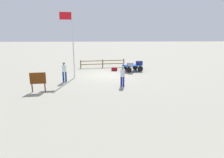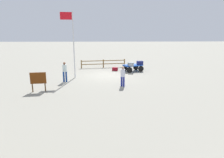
{
  "view_description": "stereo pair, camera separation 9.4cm",
  "coord_description": "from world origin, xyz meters",
  "px_view_note": "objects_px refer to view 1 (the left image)",
  "views": [
    {
      "loc": [
        0.31,
        18.1,
        4.05
      ],
      "look_at": [
        -0.16,
        6.0,
        1.1
      ],
      "focal_mm": 31.75,
      "sensor_mm": 36.0,
      "label": 1
    },
    {
      "loc": [
        0.21,
        18.1,
        4.05
      ],
      "look_at": [
        -0.16,
        6.0,
        1.1
      ],
      "focal_mm": 31.75,
      "sensor_mm": 36.0,
      "label": 2
    }
  ],
  "objects_px": {
    "suitcase_olive": "(139,63)",
    "suitcase_grey": "(131,64)",
    "signboard": "(38,79)",
    "flagpole": "(71,39)",
    "luggage_cart": "(132,67)",
    "worker_lead": "(123,75)",
    "worker_trailing": "(64,71)",
    "suitcase_maroon": "(130,64)",
    "suitcase_navy": "(114,69)"
  },
  "relations": [
    {
      "from": "suitcase_olive",
      "to": "suitcase_navy",
      "type": "bearing_deg",
      "value": -5.55
    },
    {
      "from": "suitcase_navy",
      "to": "worker_trailing",
      "type": "relative_size",
      "value": 0.39
    },
    {
      "from": "worker_trailing",
      "to": "suitcase_olive",
      "type": "bearing_deg",
      "value": -147.69
    },
    {
      "from": "luggage_cart",
      "to": "suitcase_navy",
      "type": "bearing_deg",
      "value": -11.93
    },
    {
      "from": "suitcase_grey",
      "to": "worker_trailing",
      "type": "bearing_deg",
      "value": 31.3
    },
    {
      "from": "suitcase_olive",
      "to": "worker_lead",
      "type": "distance_m",
      "value": 6.2
    },
    {
      "from": "luggage_cart",
      "to": "flagpole",
      "type": "relative_size",
      "value": 0.39
    },
    {
      "from": "suitcase_grey",
      "to": "suitcase_navy",
      "type": "relative_size",
      "value": 0.87
    },
    {
      "from": "worker_trailing",
      "to": "signboard",
      "type": "height_order",
      "value": "worker_trailing"
    },
    {
      "from": "suitcase_grey",
      "to": "worker_lead",
      "type": "xyz_separation_m",
      "value": [
        1.26,
        5.01,
        0.02
      ]
    },
    {
      "from": "suitcase_olive",
      "to": "suitcase_grey",
      "type": "distance_m",
      "value": 1.25
    },
    {
      "from": "suitcase_olive",
      "to": "suitcase_navy",
      "type": "height_order",
      "value": "suitcase_olive"
    },
    {
      "from": "suitcase_maroon",
      "to": "suitcase_grey",
      "type": "relative_size",
      "value": 1.07
    },
    {
      "from": "suitcase_olive",
      "to": "signboard",
      "type": "bearing_deg",
      "value": 40.66
    },
    {
      "from": "luggage_cart",
      "to": "worker_trailing",
      "type": "relative_size",
      "value": 1.36
    },
    {
      "from": "suitcase_olive",
      "to": "suitcase_maroon",
      "type": "xyz_separation_m",
      "value": [
        1.04,
        0.51,
        -0.03
      ]
    },
    {
      "from": "luggage_cart",
      "to": "worker_trailing",
      "type": "bearing_deg",
      "value": 34.59
    },
    {
      "from": "luggage_cart",
      "to": "suitcase_grey",
      "type": "bearing_deg",
      "value": 69.86
    },
    {
      "from": "luggage_cart",
      "to": "suitcase_olive",
      "type": "distance_m",
      "value": 0.86
    },
    {
      "from": "luggage_cart",
      "to": "worker_lead",
      "type": "distance_m",
      "value": 5.86
    },
    {
      "from": "suitcase_maroon",
      "to": "worker_trailing",
      "type": "height_order",
      "value": "worker_trailing"
    },
    {
      "from": "flagpole",
      "to": "luggage_cart",
      "type": "bearing_deg",
      "value": -154.48
    },
    {
      "from": "worker_lead",
      "to": "signboard",
      "type": "bearing_deg",
      "value": 11.24
    },
    {
      "from": "suitcase_maroon",
      "to": "flagpole",
      "type": "bearing_deg",
      "value": 23.38
    },
    {
      "from": "suitcase_grey",
      "to": "worker_lead",
      "type": "height_order",
      "value": "worker_lead"
    },
    {
      "from": "suitcase_olive",
      "to": "worker_lead",
      "type": "relative_size",
      "value": 0.43
    },
    {
      "from": "suitcase_navy",
      "to": "worker_lead",
      "type": "xyz_separation_m",
      "value": [
        -0.29,
        6.03,
        0.7
      ]
    },
    {
      "from": "flagpole",
      "to": "worker_trailing",
      "type": "bearing_deg",
      "value": 73.28
    },
    {
      "from": "suitcase_maroon",
      "to": "worker_lead",
      "type": "distance_m",
      "value": 5.41
    },
    {
      "from": "suitcase_maroon",
      "to": "signboard",
      "type": "xyz_separation_m",
      "value": [
        7.03,
        6.43,
        0.04
      ]
    },
    {
      "from": "suitcase_maroon",
      "to": "flagpole",
      "type": "distance_m",
      "value": 6.35
    },
    {
      "from": "worker_lead",
      "to": "worker_trailing",
      "type": "relative_size",
      "value": 0.93
    },
    {
      "from": "worker_trailing",
      "to": "flagpole",
      "type": "distance_m",
      "value": 2.92
    },
    {
      "from": "suitcase_grey",
      "to": "suitcase_navy",
      "type": "bearing_deg",
      "value": -33.12
    },
    {
      "from": "luggage_cart",
      "to": "worker_lead",
      "type": "relative_size",
      "value": 1.45
    },
    {
      "from": "suitcase_grey",
      "to": "worker_lead",
      "type": "distance_m",
      "value": 5.17
    },
    {
      "from": "suitcase_grey",
      "to": "signboard",
      "type": "relative_size",
      "value": 0.41
    },
    {
      "from": "flagpole",
      "to": "suitcase_olive",
      "type": "bearing_deg",
      "value": -156.18
    },
    {
      "from": "suitcase_olive",
      "to": "suitcase_grey",
      "type": "height_order",
      "value": "suitcase_olive"
    },
    {
      "from": "suitcase_grey",
      "to": "flagpole",
      "type": "xyz_separation_m",
      "value": [
        5.38,
        2.04,
        2.56
      ]
    },
    {
      "from": "suitcase_maroon",
      "to": "worker_lead",
      "type": "relative_size",
      "value": 0.39
    },
    {
      "from": "worker_lead",
      "to": "flagpole",
      "type": "relative_size",
      "value": 0.27
    },
    {
      "from": "suitcase_olive",
      "to": "suitcase_grey",
      "type": "relative_size",
      "value": 1.19
    },
    {
      "from": "suitcase_olive",
      "to": "suitcase_maroon",
      "type": "distance_m",
      "value": 1.16
    },
    {
      "from": "suitcase_maroon",
      "to": "suitcase_grey",
      "type": "xyz_separation_m",
      "value": [
        -0.06,
        0.26,
        0.02
      ]
    },
    {
      "from": "worker_lead",
      "to": "worker_trailing",
      "type": "xyz_separation_m",
      "value": [
        4.57,
        -1.47,
        0.07
      ]
    },
    {
      "from": "suitcase_olive",
      "to": "worker_trailing",
      "type": "relative_size",
      "value": 0.4
    },
    {
      "from": "suitcase_navy",
      "to": "signboard",
      "type": "relative_size",
      "value": 0.47
    },
    {
      "from": "suitcase_grey",
      "to": "worker_trailing",
      "type": "distance_m",
      "value": 6.83
    },
    {
      "from": "luggage_cart",
      "to": "worker_trailing",
      "type": "distance_m",
      "value": 7.38
    }
  ]
}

